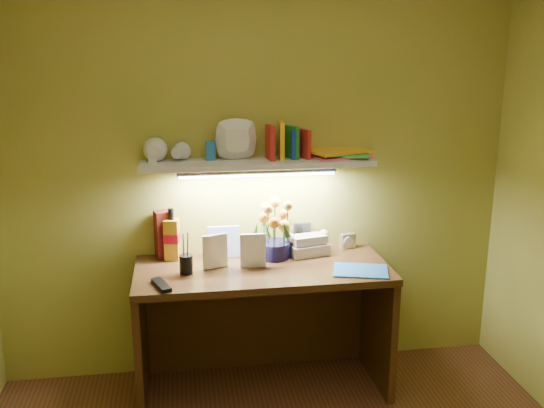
% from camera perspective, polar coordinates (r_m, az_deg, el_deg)
% --- Properties ---
extents(desk, '(1.40, 0.60, 0.75)m').
position_cam_1_polar(desk, '(3.51, -0.85, -11.68)').
color(desk, '#36230E').
rests_on(desk, ground).
extents(flower_bouquet, '(0.25, 0.25, 0.33)m').
position_cam_1_polar(flower_bouquet, '(3.46, 0.22, -2.50)').
color(flower_bouquet, '#0D0B34').
rests_on(flower_bouquet, desk).
extents(telephone, '(0.26, 0.21, 0.14)m').
position_cam_1_polar(telephone, '(3.55, 3.32, -3.66)').
color(telephone, beige).
rests_on(telephone, desk).
extents(desk_clock, '(0.10, 0.07, 0.09)m').
position_cam_1_polar(desk_clock, '(3.68, 7.11, -3.45)').
color(desk_clock, silver).
rests_on(desk_clock, desk).
extents(whisky_bottle, '(0.10, 0.10, 0.30)m').
position_cam_1_polar(whisky_bottle, '(3.48, -9.40, -2.80)').
color(whisky_bottle, '#C28716').
rests_on(whisky_bottle, desk).
extents(whisky_box, '(0.11, 0.11, 0.28)m').
position_cam_1_polar(whisky_box, '(3.52, -10.18, -2.83)').
color(whisky_box, '#5E1411').
rests_on(whisky_box, desk).
extents(pen_cup, '(0.10, 0.10, 0.17)m').
position_cam_1_polar(pen_cup, '(3.27, -8.11, -5.06)').
color(pen_cup, black).
rests_on(pen_cup, desk).
extents(art_card, '(0.18, 0.04, 0.18)m').
position_cam_1_polar(art_card, '(3.50, -4.56, -3.57)').
color(art_card, white).
rests_on(art_card, desk).
extents(tv_remote, '(0.11, 0.19, 0.02)m').
position_cam_1_polar(tv_remote, '(3.15, -10.38, -7.50)').
color(tv_remote, black).
rests_on(tv_remote, desk).
extents(blue_folder, '(0.34, 0.28, 0.01)m').
position_cam_1_polar(blue_folder, '(3.33, 8.34, -6.22)').
color(blue_folder, '#256AB8').
rests_on(blue_folder, desk).
extents(desk_book_a, '(0.14, 0.05, 0.19)m').
position_cam_1_polar(desk_book_a, '(3.30, -6.53, -4.63)').
color(desk_book_a, white).
rests_on(desk_book_a, desk).
extents(desk_book_b, '(0.14, 0.02, 0.19)m').
position_cam_1_polar(desk_book_b, '(3.32, -3.02, -4.45)').
color(desk_book_b, white).
rests_on(desk_book_b, desk).
extents(wall_shelf, '(1.32, 0.36, 0.24)m').
position_cam_1_polar(wall_shelf, '(3.38, -1.49, 4.46)').
color(wall_shelf, white).
rests_on(wall_shelf, ground).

